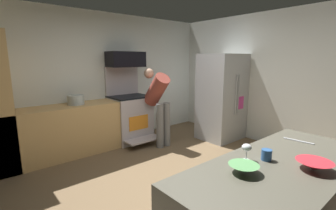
{
  "coord_description": "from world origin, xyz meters",
  "views": [
    {
      "loc": [
        -2.07,
        -2.25,
        1.69
      ],
      "look_at": [
        0.08,
        0.3,
        1.05
      ],
      "focal_mm": 25.52,
      "sensor_mm": 36.0,
      "label": 1
    }
  ],
  "objects_px": {
    "mixing_bowl_large": "(244,169)",
    "mixing_bowl_small": "(314,165)",
    "oven_range": "(130,117)",
    "person_cook": "(158,100)",
    "mug_coffee": "(267,155)",
    "refrigerator": "(222,97)",
    "microwave": "(126,59)",
    "stock_pot": "(76,100)",
    "wine_glass_near": "(247,148)"
  },
  "relations": [
    {
      "from": "person_cook",
      "to": "mixing_bowl_large",
      "type": "xyz_separation_m",
      "value": [
        -1.4,
        -2.78,
        0.03
      ]
    },
    {
      "from": "mixing_bowl_large",
      "to": "mixing_bowl_small",
      "type": "relative_size",
      "value": 0.86
    },
    {
      "from": "person_cook",
      "to": "mug_coffee",
      "type": "height_order",
      "value": "person_cook"
    },
    {
      "from": "mug_coffee",
      "to": "microwave",
      "type": "bearing_deg",
      "value": 77.55
    },
    {
      "from": "microwave",
      "to": "mixing_bowl_large",
      "type": "distance_m",
      "value": 3.7
    },
    {
      "from": "oven_range",
      "to": "refrigerator",
      "type": "xyz_separation_m",
      "value": [
        1.59,
        -1.12,
        0.39
      ]
    },
    {
      "from": "person_cook",
      "to": "mixing_bowl_small",
      "type": "height_order",
      "value": "person_cook"
    },
    {
      "from": "oven_range",
      "to": "person_cook",
      "type": "relative_size",
      "value": 1.02
    },
    {
      "from": "person_cook",
      "to": "mixing_bowl_small",
      "type": "relative_size",
      "value": 6.01
    },
    {
      "from": "microwave",
      "to": "mixing_bowl_large",
      "type": "height_order",
      "value": "microwave"
    },
    {
      "from": "mixing_bowl_large",
      "to": "wine_glass_near",
      "type": "height_order",
      "value": "wine_glass_near"
    },
    {
      "from": "refrigerator",
      "to": "mixing_bowl_small",
      "type": "distance_m",
      "value": 3.39
    },
    {
      "from": "stock_pot",
      "to": "microwave",
      "type": "bearing_deg",
      "value": 4.22
    },
    {
      "from": "refrigerator",
      "to": "mixing_bowl_large",
      "type": "bearing_deg",
      "value": -140.13
    },
    {
      "from": "microwave",
      "to": "stock_pot",
      "type": "xyz_separation_m",
      "value": [
        -1.08,
        -0.08,
        -0.7
      ]
    },
    {
      "from": "microwave",
      "to": "mixing_bowl_small",
      "type": "xyz_separation_m",
      "value": [
        -0.66,
        -3.76,
        -0.75
      ]
    },
    {
      "from": "oven_range",
      "to": "mug_coffee",
      "type": "relative_size",
      "value": 17.43
    },
    {
      "from": "refrigerator",
      "to": "wine_glass_near",
      "type": "distance_m",
      "value": 3.27
    },
    {
      "from": "mug_coffee",
      "to": "mixing_bowl_large",
      "type": "bearing_deg",
      "value": -178.96
    },
    {
      "from": "oven_range",
      "to": "wine_glass_near",
      "type": "xyz_separation_m",
      "value": [
        -0.89,
        -3.26,
        0.49
      ]
    },
    {
      "from": "mixing_bowl_large",
      "to": "stock_pot",
      "type": "xyz_separation_m",
      "value": [
        0.01,
        3.37,
        0.05
      ]
    },
    {
      "from": "refrigerator",
      "to": "mug_coffee",
      "type": "height_order",
      "value": "refrigerator"
    },
    {
      "from": "microwave",
      "to": "refrigerator",
      "type": "xyz_separation_m",
      "value": [
        1.59,
        -1.22,
        -0.79
      ]
    },
    {
      "from": "mixing_bowl_large",
      "to": "mixing_bowl_small",
      "type": "distance_m",
      "value": 0.53
    },
    {
      "from": "refrigerator",
      "to": "mixing_bowl_small",
      "type": "relative_size",
      "value": 7.15
    },
    {
      "from": "person_cook",
      "to": "mixing_bowl_small",
      "type": "bearing_deg",
      "value": -107.35
    },
    {
      "from": "mixing_bowl_small",
      "to": "wine_glass_near",
      "type": "xyz_separation_m",
      "value": [
        -0.23,
        0.41,
        0.07
      ]
    },
    {
      "from": "oven_range",
      "to": "mug_coffee",
      "type": "bearing_deg",
      "value": -102.77
    },
    {
      "from": "person_cook",
      "to": "wine_glass_near",
      "type": "bearing_deg",
      "value": -114.05
    },
    {
      "from": "oven_range",
      "to": "refrigerator",
      "type": "bearing_deg",
      "value": -35.31
    },
    {
      "from": "person_cook",
      "to": "stock_pot",
      "type": "distance_m",
      "value": 1.51
    },
    {
      "from": "mixing_bowl_small",
      "to": "wine_glass_near",
      "type": "relative_size",
      "value": 1.83
    },
    {
      "from": "mixing_bowl_large",
      "to": "mixing_bowl_small",
      "type": "xyz_separation_m",
      "value": [
        0.43,
        -0.3,
        0.0
      ]
    },
    {
      "from": "person_cook",
      "to": "mug_coffee",
      "type": "relative_size",
      "value": 17.15
    },
    {
      "from": "person_cook",
      "to": "stock_pot",
      "type": "bearing_deg",
      "value": 156.96
    },
    {
      "from": "refrigerator",
      "to": "person_cook",
      "type": "relative_size",
      "value": 1.19
    },
    {
      "from": "mug_coffee",
      "to": "wine_glass_near",
      "type": "bearing_deg",
      "value": 141.74
    },
    {
      "from": "mixing_bowl_small",
      "to": "mixing_bowl_large",
      "type": "bearing_deg",
      "value": 145.14
    },
    {
      "from": "oven_range",
      "to": "mug_coffee",
      "type": "distance_m",
      "value": 3.47
    },
    {
      "from": "mixing_bowl_large",
      "to": "wine_glass_near",
      "type": "bearing_deg",
      "value": 27.74
    },
    {
      "from": "refrigerator",
      "to": "stock_pot",
      "type": "height_order",
      "value": "refrigerator"
    },
    {
      "from": "microwave",
      "to": "oven_range",
      "type": "bearing_deg",
      "value": -90.0
    },
    {
      "from": "oven_range",
      "to": "mixing_bowl_small",
      "type": "relative_size",
      "value": 6.11
    },
    {
      "from": "wine_glass_near",
      "to": "stock_pot",
      "type": "xyz_separation_m",
      "value": [
        -0.19,
        3.27,
        -0.02
      ]
    },
    {
      "from": "mixing_bowl_large",
      "to": "stock_pot",
      "type": "bearing_deg",
      "value": 89.83
    },
    {
      "from": "mixing_bowl_small",
      "to": "stock_pot",
      "type": "bearing_deg",
      "value": 96.58
    },
    {
      "from": "microwave",
      "to": "refrigerator",
      "type": "bearing_deg",
      "value": -37.46
    },
    {
      "from": "oven_range",
      "to": "microwave",
      "type": "height_order",
      "value": "microwave"
    },
    {
      "from": "refrigerator",
      "to": "person_cook",
      "type": "xyz_separation_m",
      "value": [
        -1.28,
        0.55,
        0.0
      ]
    },
    {
      "from": "person_cook",
      "to": "mixing_bowl_large",
      "type": "relative_size",
      "value": 6.97
    }
  ]
}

